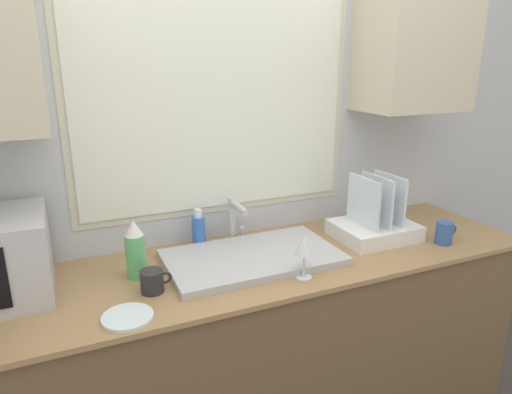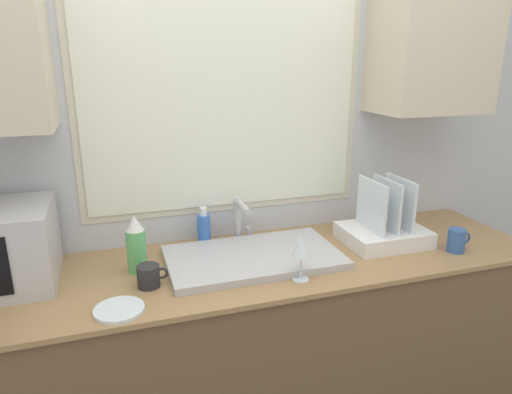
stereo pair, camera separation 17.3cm
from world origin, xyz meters
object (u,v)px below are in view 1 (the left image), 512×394
(faucet, at_px, (235,217))
(spray_bottle, at_px, (135,250))
(wine_glass, at_px, (305,246))
(dish_rack, at_px, (374,224))
(mug_near_sink, at_px, (153,281))
(soap_bottle, at_px, (199,231))

(faucet, relative_size, spray_bottle, 0.89)
(wine_glass, bearing_deg, spray_bottle, 155.48)
(dish_rack, relative_size, mug_near_sink, 3.13)
(faucet, relative_size, soap_bottle, 1.18)
(faucet, distance_m, mug_near_sink, 0.52)
(soap_bottle, bearing_deg, wine_glass, -58.28)
(dish_rack, bearing_deg, wine_glass, -156.18)
(faucet, relative_size, mug_near_sink, 1.80)
(spray_bottle, bearing_deg, mug_near_sink, -77.64)
(dish_rack, bearing_deg, spray_bottle, 177.67)
(dish_rack, bearing_deg, soap_bottle, 163.68)
(dish_rack, xyz_separation_m, wine_glass, (-0.49, -0.22, 0.06))
(mug_near_sink, xyz_separation_m, wine_glass, (0.54, -0.12, 0.09))
(faucet, distance_m, wine_glass, 0.43)
(dish_rack, xyz_separation_m, spray_bottle, (-1.06, 0.04, 0.04))
(mug_near_sink, distance_m, wine_glass, 0.56)
(faucet, bearing_deg, dish_rack, -18.23)
(mug_near_sink, bearing_deg, spray_bottle, 102.36)
(faucet, xyz_separation_m, mug_near_sink, (-0.43, -0.29, -0.08))
(dish_rack, height_order, wine_glass, dish_rack)
(faucet, bearing_deg, wine_glass, -74.90)
(faucet, height_order, wine_glass, faucet)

